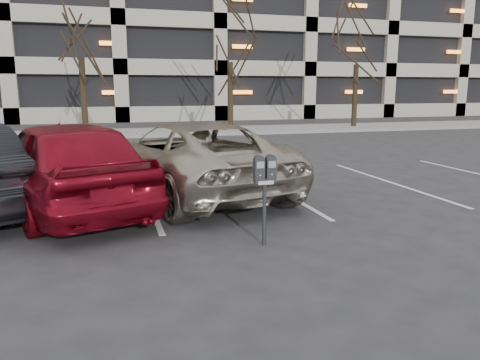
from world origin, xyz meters
TOP-DOWN VIEW (x-y plane):
  - ground at (0.00, 0.00)m, footprint 140.00×140.00m
  - sidewalk at (0.00, 16.00)m, footprint 80.00×4.00m
  - stall_lines at (-1.40, 2.30)m, footprint 16.90×5.20m
  - parking_garage at (12.00, 33.84)m, footprint 52.00×20.00m
  - tree_b at (-3.00, 16.00)m, footprint 3.47×3.47m
  - tree_c at (4.00, 16.00)m, footprint 3.36×3.36m
  - tree_d at (11.00, 16.00)m, footprint 3.34×3.34m
  - parking_meter at (-0.08, -1.09)m, footprint 0.32×0.14m
  - suv_silver at (-0.45, 2.42)m, footprint 3.67×5.87m
  - car_red at (-2.85, 1.70)m, footprint 3.46×5.28m

SIDE VIEW (x-z plane):
  - ground at x=0.00m, z-range 0.00..0.00m
  - stall_lines at x=-1.40m, z-range 0.00..0.01m
  - sidewalk at x=0.00m, z-range 0.00..0.12m
  - suv_silver at x=-0.45m, z-range 0.00..1.52m
  - car_red at x=-2.85m, z-range 0.00..1.67m
  - parking_meter at x=-0.08m, z-range 0.33..1.58m
  - tree_d at x=11.00m, z-range 1.69..9.27m
  - tree_c at x=4.00m, z-range 1.70..9.35m
  - tree_b at x=-3.00m, z-range 1.75..9.63m
  - parking_garage at x=12.00m, z-range -0.24..18.76m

